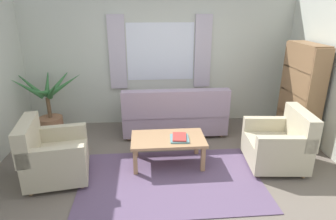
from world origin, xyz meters
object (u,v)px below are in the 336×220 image
Objects in this scene: armchair_right at (280,144)px; bookshelf at (300,92)px; armchair_left at (52,156)px; couch at (174,115)px; coffee_table at (168,141)px; book_stack_on_table at (179,138)px; potted_plant at (50,110)px.

armchair_right is 1.23m from bookshelf.
bookshelf reaches higher than armchair_left.
armchair_right is (1.44, -1.30, -0.01)m from couch.
armchair_left is at bearing -171.12° from coffee_table.
book_stack_on_table is at bearing -20.98° from coffee_table.
couch reaches higher than armchair_right.
book_stack_on_table is 2.35m from bookshelf.
potted_plant is at bearing 149.21° from book_stack_on_table.
bookshelf is at bearing 16.30° from coffee_table.
coffee_table is 0.19m from book_stack_on_table.
couch is 5.72× the size of book_stack_on_table.
armchair_right is 4.03m from potted_plant.
armchair_left is 0.75× the size of potted_plant.
armchair_right is at bearing 138.06° from couch.
potted_plant is at bearing 8.27° from armchair_left.
armchair_right is (3.29, 0.07, 0.00)m from armchair_left.
armchair_left is 3.29m from armchair_right.
bookshelf is at bearing 168.68° from couch.
armchair_left is at bearing -83.35° from armchair_right.
coffee_table is at bearing 79.07° from couch.
bookshelf is at bearing -85.27° from armchair_left.
armchair_right is at bearing -4.59° from book_stack_on_table.
couch is at bearing 87.57° from book_stack_on_table.
armchair_right is 1.50m from book_stack_on_table.
armchair_left is 0.55× the size of bookshelf.
coffee_table is (-0.22, -1.12, 0.01)m from couch.
armchair_right is 0.53× the size of bookshelf.
couch is 1.99× the size of armchair_left.
coffee_table is at bearing 106.30° from bookshelf.
couch reaches higher than coffee_table.
bookshelf reaches higher than potted_plant.
armchair_right is at bearing -6.30° from coffee_table.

